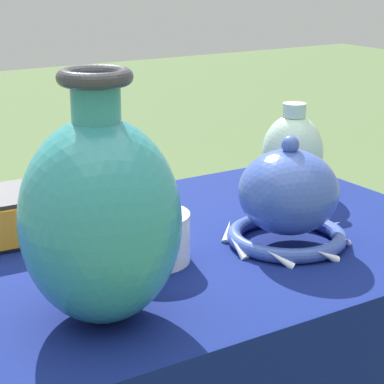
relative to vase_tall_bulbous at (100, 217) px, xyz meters
The scene contains 6 objects.
display_table 0.30m from the vase_tall_bulbous, 45.66° to the left, with size 1.00×0.57×0.78m.
vase_tall_bulbous is the anchor object (origin of this frame).
vase_dome_bell 0.35m from the vase_tall_bulbous, 12.07° to the left, with size 0.19×0.19×0.17m.
mosaic_tile_box 0.33m from the vase_tall_bulbous, 92.55° to the left, with size 0.13×0.13×0.07m.
pot_squat_porcelain 0.20m from the vase_tall_bulbous, 42.82° to the left, with size 0.11×0.11×0.07m, color white.
jar_round_celadon 0.58m from the vase_tall_bulbous, 28.14° to the left, with size 0.11×0.11×0.16m.
Camera 1 is at (-0.47, -0.88, 1.18)m, focal length 70.00 mm.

